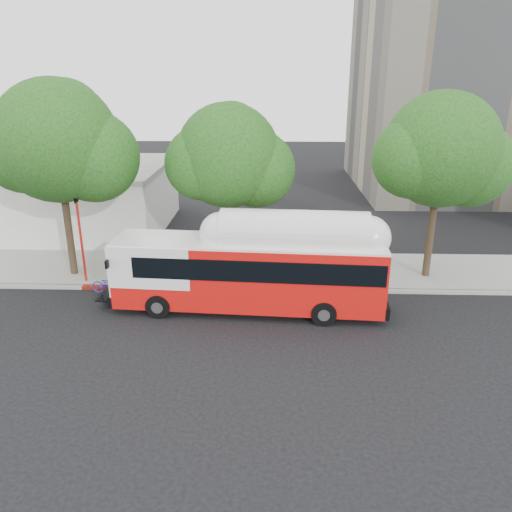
{
  "coord_description": "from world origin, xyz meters",
  "views": [
    {
      "loc": [
        1.12,
        -18.0,
        9.82
      ],
      "look_at": [
        0.44,
        3.0,
        2.11
      ],
      "focal_mm": 35.0,
      "sensor_mm": 36.0,
      "label": 1
    }
  ],
  "objects": [
    {
      "name": "red_curb_segment",
      "position": [
        -3.0,
        3.9,
        0.08
      ],
      "size": [
        10.0,
        0.32,
        0.16
      ],
      "primitive_type": "cube",
      "color": "maroon",
      "rests_on": "ground"
    },
    {
      "name": "transit_bus",
      "position": [
        0.23,
        1.89,
        1.71
      ],
      "size": [
        12.51,
        3.28,
        3.66
      ],
      "rotation": [
        0.0,
        0.0,
        -0.07
      ],
      "color": "red",
      "rests_on": "ground"
    },
    {
      "name": "curb_strip",
      "position": [
        0.0,
        3.9,
        0.07
      ],
      "size": [
        60.0,
        0.3,
        0.15
      ],
      "primitive_type": "cube",
      "color": "gray",
      "rests_on": "ground"
    },
    {
      "name": "signal_pole",
      "position": [
        -8.05,
        4.53,
        2.25
      ],
      "size": [
        0.12,
        0.41,
        4.38
      ],
      "color": "red",
      "rests_on": "ground"
    },
    {
      "name": "street_tree_left",
      "position": [
        -8.53,
        5.56,
        6.6
      ],
      "size": [
        6.67,
        5.8,
        9.74
      ],
      "color": "#2D2116",
      "rests_on": "ground"
    },
    {
      "name": "low_commercial_bldg",
      "position": [
        -14.0,
        14.0,
        2.15
      ],
      "size": [
        16.2,
        10.2,
        4.25
      ],
      "color": "silver",
      "rests_on": "ground"
    },
    {
      "name": "street_tree_mid",
      "position": [
        -0.59,
        6.06,
        5.91
      ],
      "size": [
        5.75,
        5.0,
        8.62
      ],
      "color": "#2D2116",
      "rests_on": "ground"
    },
    {
      "name": "sidewalk",
      "position": [
        0.0,
        6.5,
        0.07
      ],
      "size": [
        60.0,
        5.0,
        0.15
      ],
      "primitive_type": "cube",
      "color": "gray",
      "rests_on": "ground"
    },
    {
      "name": "street_tree_right",
      "position": [
        9.44,
        5.86,
        6.26
      ],
      "size": [
        6.21,
        5.4,
        9.18
      ],
      "color": "#2D2116",
      "rests_on": "ground"
    },
    {
      "name": "ground",
      "position": [
        0.0,
        0.0,
        0.0
      ],
      "size": [
        120.0,
        120.0,
        0.0
      ],
      "primitive_type": "plane",
      "color": "black",
      "rests_on": "ground"
    }
  ]
}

